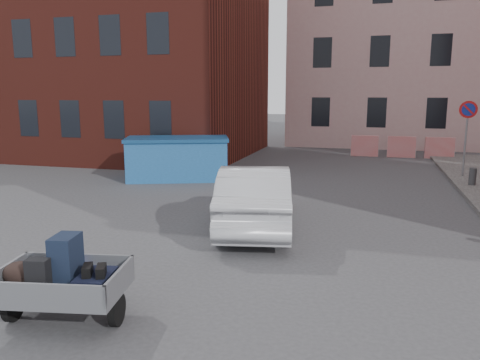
% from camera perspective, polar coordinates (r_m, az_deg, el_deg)
% --- Properties ---
extents(ground, '(120.00, 120.00, 0.00)m').
position_cam_1_polar(ground, '(9.43, -2.49, -8.21)').
color(ground, '#38383A').
rests_on(ground, ground).
extents(building_brick, '(12.00, 10.00, 14.00)m').
position_cam_1_polar(building_brick, '(24.83, -13.67, 19.46)').
color(building_brick, '#591E16').
rests_on(building_brick, ground).
extents(building_pink, '(16.00, 8.00, 14.00)m').
position_cam_1_polar(building_pink, '(30.89, 22.61, 17.15)').
color(building_pink, '#CC9E9D').
rests_on(building_pink, ground).
extents(far_building, '(6.00, 6.00, 8.00)m').
position_cam_1_polar(far_building, '(38.08, -21.48, 11.29)').
color(far_building, maroon).
rests_on(far_building, ground).
extents(no_parking_sign, '(0.60, 0.09, 2.65)m').
position_cam_1_polar(no_parking_sign, '(18.27, 25.96, 6.30)').
color(no_parking_sign, gray).
rests_on(no_parking_sign, sidewalk).
extents(barriers, '(4.70, 0.18, 1.00)m').
position_cam_1_polar(barriers, '(23.65, 19.08, 3.82)').
color(barriers, red).
rests_on(barriers, ground).
extents(trailer, '(1.78, 1.92, 1.20)m').
position_cam_1_polar(trailer, '(6.72, -20.94, -11.29)').
color(trailer, black).
rests_on(trailer, ground).
extents(dumpster, '(3.98, 2.98, 1.49)m').
position_cam_1_polar(dumpster, '(16.79, -7.62, 2.66)').
color(dumpster, '#225FA3').
rests_on(dumpster, ground).
extents(silver_car, '(2.40, 4.57, 1.43)m').
position_cam_1_polar(silver_car, '(10.61, 1.83, -2.05)').
color(silver_car, '#B0B2B8').
rests_on(silver_car, ground).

